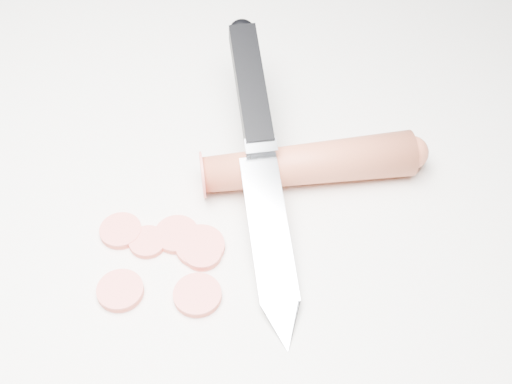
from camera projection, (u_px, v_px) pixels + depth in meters
The scene contains 10 objects.
ground at pixel (184, 223), 0.60m from camera, with size 2.40×2.40×0.00m, color silver.
carrot at pixel (308, 164), 0.61m from camera, with size 0.04×0.04×0.18m, color #BD5132.
carrot_slice_0 at pixel (121, 231), 0.59m from camera, with size 0.03×0.03×0.01m, color #E76055.
carrot_slice_1 at pixel (203, 253), 0.57m from camera, with size 0.03×0.03×0.01m, color #E76055.
carrot_slice_2 at pixel (200, 246), 0.58m from camera, with size 0.04×0.04×0.01m, color #E76055.
carrot_slice_3 at pixel (148, 242), 0.58m from camera, with size 0.03×0.03×0.01m, color #E76055.
carrot_slice_4 at pixel (197, 295), 0.55m from camera, with size 0.04×0.04×0.01m, color #E76055.
carrot_slice_5 at pixel (177, 235), 0.59m from camera, with size 0.04×0.04×0.01m, color #E76055.
carrot_slice_6 at pixel (120, 291), 0.55m from camera, with size 0.04×0.04×0.01m, color #E76055.
kitchen_knife at pixel (264, 164), 0.58m from camera, with size 0.23×0.24×0.08m, color #B5B7BC, non-canonical shape.
Camera 1 is at (0.25, -0.26, 0.48)m, focal length 50.00 mm.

